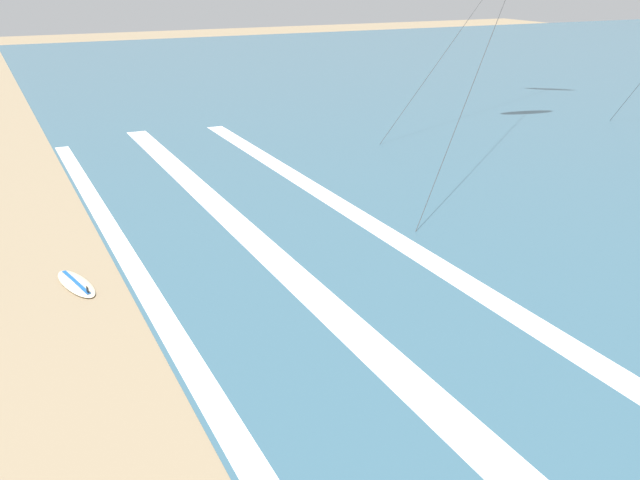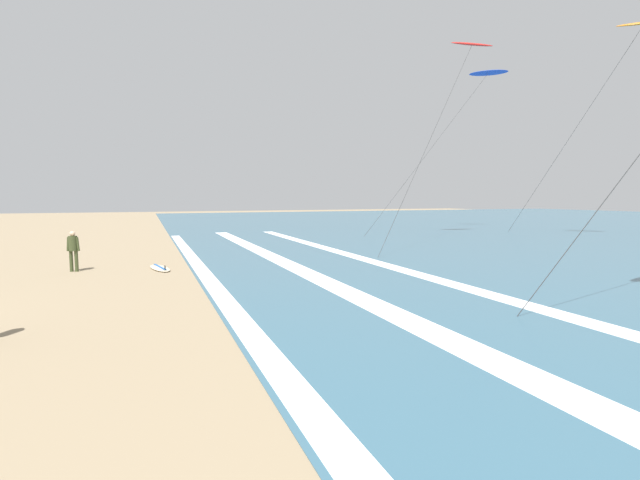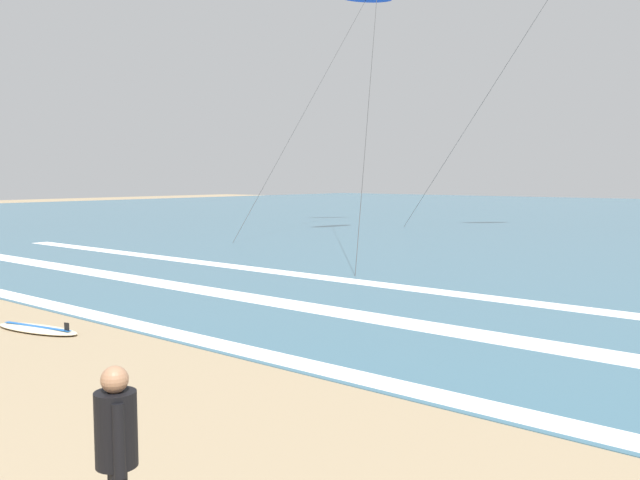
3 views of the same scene
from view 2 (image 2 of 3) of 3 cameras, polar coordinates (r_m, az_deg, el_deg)
name	(u,v)px [view 2 (image 2 of 3)]	position (r m, az deg, el deg)	size (l,w,h in m)	color
wave_foam_shoreline	(226,302)	(12.65, -12.06, -7.81)	(44.99, 0.57, 0.01)	white
wave_foam_mid_break	(344,291)	(13.82, 3.13, -6.55)	(48.32, 0.91, 0.01)	white
wave_foam_outer_break	(407,271)	(17.67, 11.17, -3.98)	(42.61, 0.77, 0.01)	white
surfer_background_far	(73,247)	(19.75, -29.31, -0.83)	(0.32, 0.51, 1.60)	#384223
surfboard_left_pile	(160,268)	(19.07, -20.01, -3.42)	(2.18, 1.03, 0.25)	beige
kite_red_high_left	(472,46)	(35.01, 19.03, 22.69)	(7.77, 12.86, 13.72)	red
kite_blue_far_left	(488,74)	(43.32, 20.86, 19.42)	(3.51, 14.57, 13.88)	blue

